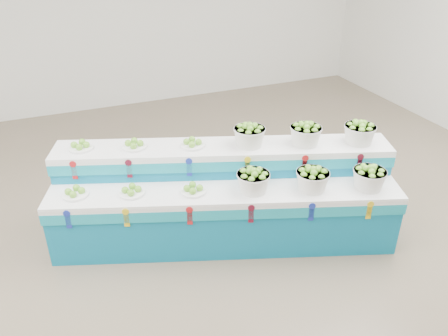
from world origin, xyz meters
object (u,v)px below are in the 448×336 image
Objects in this scene: plate_upper_mid at (134,144)px; basket_upper_right at (360,132)px; basket_lower_left at (253,180)px; display_stand at (224,197)px.

basket_upper_right reaches higher than plate_upper_mid.
basket_lower_left is at bearing -39.33° from plate_upper_mid.
basket_upper_right is (1.29, 0.04, 0.30)m from basket_lower_left.
basket_upper_right is at bearing 1.61° from basket_lower_left.
basket_upper_right is (1.49, -0.27, 0.63)m from display_stand.
plate_upper_mid is 2.45m from basket_upper_right.
display_stand reaches higher than basket_lower_left.
plate_upper_mid reaches higher than display_stand.
display_stand is 1.13m from plate_upper_mid.
display_stand is 1.64m from basket_upper_right.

